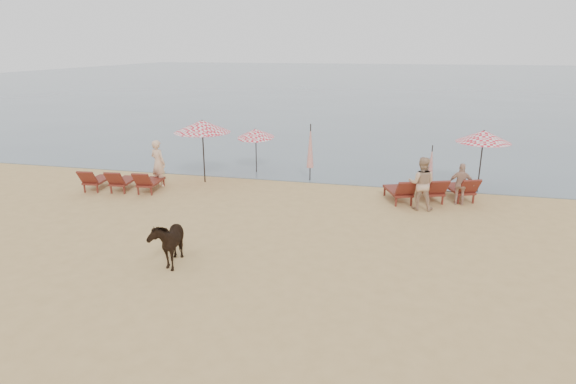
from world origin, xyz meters
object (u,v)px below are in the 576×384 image
object	(u,v)px
umbrella_open_left_a	(202,126)
umbrella_open_right	(484,136)
lounger_cluster_left	(122,180)
lounger_cluster_right	(431,189)
cow	(168,241)
umbrella_closed_right	(431,165)
umbrella_closed_left	(310,146)
beachgoer_left	(158,163)
beachgoer_right_b	(461,184)
beachgoer_right_a	(421,183)
umbrella_open_left_b	(256,133)

from	to	relation	value
umbrella_open_left_a	umbrella_open_right	distance (m)	11.02
lounger_cluster_left	umbrella_open_right	distance (m)	14.07
lounger_cluster_right	cow	distance (m)	9.89
umbrella_open_left_a	umbrella_closed_right	world-z (taller)	umbrella_open_left_a
umbrella_closed_left	lounger_cluster_left	bearing A→B (deg)	-155.40
umbrella_open_right	umbrella_closed_right	bearing A→B (deg)	-170.74
cow	beachgoer_left	distance (m)	7.62
umbrella_open_right	beachgoer_right_b	size ratio (longest dim) A/B	1.62
beachgoer_left	umbrella_closed_left	bearing A→B (deg)	-140.66
cow	umbrella_closed_left	bearing A→B (deg)	63.63
cow	beachgoer_right_a	distance (m)	8.91
lounger_cluster_right	beachgoer_right_a	bearing A→B (deg)	-132.21
lounger_cluster_right	beachgoer_left	distance (m)	10.71
cow	beachgoer_right_a	world-z (taller)	beachgoer_right_a
umbrella_open_left_a	umbrella_open_right	size ratio (longest dim) A/B	1.07
umbrella_open_left_a	cow	world-z (taller)	umbrella_open_left_a
umbrella_open_left_b	umbrella_closed_left	bearing A→B (deg)	-10.04
umbrella_open_left_a	umbrella_open_left_b	distance (m)	2.66
umbrella_open_left_b	cow	world-z (taller)	umbrella_open_left_b
beachgoer_right_a	cow	bearing A→B (deg)	47.32
beachgoer_right_b	lounger_cluster_left	bearing A→B (deg)	9.70
umbrella_open_right	beachgoer_right_a	distance (m)	3.67
umbrella_open_left_b	beachgoer_right_a	size ratio (longest dim) A/B	1.11
cow	beachgoer_left	bearing A→B (deg)	106.58
umbrella_closed_left	umbrella_closed_right	xyz separation A→B (m)	(4.80, -1.12, -0.27)
lounger_cluster_left	umbrella_open_left_a	size ratio (longest dim) A/B	1.15
umbrella_closed_left	beachgoer_right_b	bearing A→B (deg)	-17.75
lounger_cluster_right	umbrella_open_left_a	bearing A→B (deg)	156.45
umbrella_open_right	umbrella_closed_left	distance (m)	6.73
umbrella_open_left_a	umbrella_closed_right	size ratio (longest dim) A/B	1.32
umbrella_open_left_a	umbrella_open_right	world-z (taller)	umbrella_open_left_a
beachgoer_right_a	beachgoer_right_b	bearing A→B (deg)	-143.94
umbrella_open_left_b	umbrella_closed_right	bearing A→B (deg)	-7.25
umbrella_closed_right	beachgoer_right_b	size ratio (longest dim) A/B	1.31
umbrella_open_left_b	umbrella_open_right	size ratio (longest dim) A/B	0.84
lounger_cluster_right	beachgoer_right_a	distance (m)	1.17
lounger_cluster_right	beachgoer_right_a	size ratio (longest dim) A/B	1.85
beachgoer_left	umbrella_open_left_b	bearing A→B (deg)	-118.15
umbrella_open_right	umbrella_closed_right	world-z (taller)	umbrella_open_right
lounger_cluster_left	umbrella_closed_left	world-z (taller)	umbrella_closed_left
lounger_cluster_right	beachgoer_right_b	size ratio (longest dim) A/B	2.28
umbrella_open_right	beachgoer_right_b	xyz separation A→B (m)	(-0.84, -1.74, -1.45)
umbrella_open_right	lounger_cluster_right	bearing A→B (deg)	-157.37
umbrella_open_right	umbrella_closed_left	size ratio (longest dim) A/B	1.01
lounger_cluster_left	beachgoer_right_b	world-z (taller)	beachgoer_right_b
lounger_cluster_right	beachgoer_right_b	world-z (taller)	beachgoer_right_b
umbrella_closed_left	umbrella_open_left_b	bearing A→B (deg)	162.49
umbrella_closed_left	umbrella_closed_right	distance (m)	4.94
umbrella_open_left_b	beachgoer_left	xyz separation A→B (m)	(-3.23, -2.98, -0.85)
lounger_cluster_left	umbrella_open_left_b	bearing A→B (deg)	37.51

